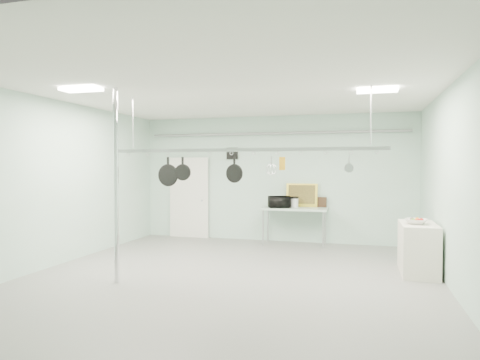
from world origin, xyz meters
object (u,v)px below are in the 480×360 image
(chrome_pole, at_px, (116,186))
(pot_rack, at_px, (243,148))
(skillet_mid, at_px, (183,168))
(side_cabinet, at_px, (418,248))
(coffee_canister, at_px, (294,203))
(skillet_right, at_px, (234,170))
(prep_table, at_px, (294,211))
(microwave, at_px, (279,202))
(fruit_bowl, at_px, (416,221))
(skillet_left, at_px, (168,172))

(chrome_pole, distance_m, pot_rack, 2.19)
(pot_rack, height_order, skillet_mid, pot_rack)
(side_cabinet, distance_m, coffee_canister, 3.44)
(chrome_pole, height_order, coffee_canister, chrome_pole)
(side_cabinet, bearing_deg, skillet_right, -160.46)
(prep_table, bearing_deg, skillet_mid, -114.64)
(prep_table, height_order, microwave, microwave)
(side_cabinet, relative_size, fruit_bowl, 3.15)
(pot_rack, xyz_separation_m, fruit_bowl, (2.90, 0.98, -1.28))
(prep_table, distance_m, coffee_canister, 0.19)
(pot_rack, xyz_separation_m, coffee_canister, (0.39, 3.34, -1.21))
(prep_table, xyz_separation_m, coffee_canister, (-0.01, 0.04, 0.19))
(coffee_canister, height_order, skillet_right, skillet_right)
(side_cabinet, xyz_separation_m, coffee_canister, (-2.56, 2.24, 0.57))
(chrome_pole, distance_m, coffee_canister, 4.86)
(microwave, xyz_separation_m, skillet_mid, (-1.15, -3.21, 0.84))
(side_cabinet, bearing_deg, skillet_left, -165.81)
(coffee_canister, bearing_deg, side_cabinet, -41.23)
(skillet_right, bearing_deg, skillet_left, -168.78)
(side_cabinet, xyz_separation_m, skillet_right, (-3.10, -1.10, 1.41))
(side_cabinet, relative_size, skillet_right, 2.66)
(side_cabinet, height_order, fruit_bowl, fruit_bowl)
(skillet_mid, bearing_deg, side_cabinet, 6.25)
(microwave, relative_size, skillet_left, 0.96)
(fruit_bowl, bearing_deg, chrome_pole, -158.65)
(skillet_left, relative_size, skillet_mid, 1.31)
(fruit_bowl, bearing_deg, skillet_left, -167.20)
(coffee_canister, relative_size, fruit_bowl, 0.59)
(microwave, relative_size, skillet_mid, 1.26)
(skillet_left, bearing_deg, coffee_canister, 65.86)
(pot_rack, height_order, microwave, pot_rack)
(skillet_left, bearing_deg, skillet_right, 4.10)
(skillet_right, bearing_deg, chrome_pole, -141.57)
(prep_table, height_order, skillet_mid, skillet_mid)
(chrome_pole, distance_m, fruit_bowl, 5.20)
(skillet_right, bearing_deg, skillet_mid, -168.78)
(skillet_mid, distance_m, skillet_right, 0.96)
(microwave, relative_size, coffee_canister, 2.26)
(chrome_pole, xyz_separation_m, pot_rack, (1.90, 0.90, 0.63))
(chrome_pole, bearing_deg, skillet_left, 60.89)
(fruit_bowl, bearing_deg, skillet_right, -162.24)
(prep_table, height_order, side_cabinet, prep_table)
(pot_rack, distance_m, skillet_right, 0.40)
(chrome_pole, relative_size, side_cabinet, 2.67)
(pot_rack, height_order, skillet_right, pot_rack)
(prep_table, xyz_separation_m, fruit_bowl, (2.50, -2.32, 0.11))
(pot_rack, distance_m, microwave, 3.42)
(fruit_bowl, relative_size, skillet_mid, 0.94)
(chrome_pole, bearing_deg, prep_table, 61.29)
(prep_table, height_order, coffee_canister, coffee_canister)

